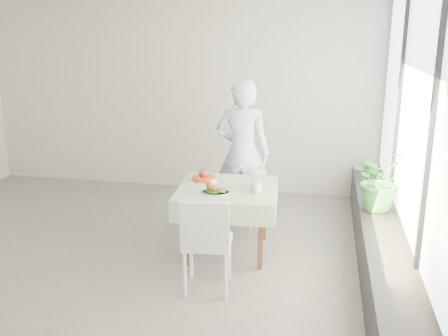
% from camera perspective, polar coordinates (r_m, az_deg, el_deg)
% --- Properties ---
extents(floor, '(6.00, 6.00, 0.00)m').
position_cam_1_polar(floor, '(5.70, -12.28, -9.42)').
color(floor, '#64615F').
rests_on(floor, ground).
extents(wall_back, '(6.00, 0.02, 2.80)m').
position_cam_1_polar(wall_back, '(7.59, -5.26, 8.08)').
color(wall_back, beige).
rests_on(wall_back, ground).
extents(wall_right, '(0.02, 5.00, 2.80)m').
position_cam_1_polar(wall_right, '(4.87, 21.00, 3.01)').
color(wall_right, beige).
rests_on(wall_right, ground).
extents(window_pane, '(0.01, 4.80, 2.18)m').
position_cam_1_polar(window_pane, '(4.82, 20.93, 5.93)').
color(window_pane, '#D1E0F9').
rests_on(window_pane, ground).
extents(window_ledge, '(0.40, 4.80, 0.50)m').
position_cam_1_polar(window_ledge, '(5.19, 17.57, -9.35)').
color(window_ledge, black).
rests_on(window_ledge, ground).
extents(cafe_table, '(1.12, 1.12, 0.74)m').
position_cam_1_polar(cafe_table, '(5.43, 0.41, -5.05)').
color(cafe_table, brown).
rests_on(cafe_table, ground).
extents(chair_far, '(0.46, 0.46, 0.79)m').
position_cam_1_polar(chair_far, '(6.18, 2.28, -4.63)').
color(chair_far, white).
rests_on(chair_far, ground).
extents(chair_near, '(0.48, 0.48, 0.92)m').
position_cam_1_polar(chair_near, '(4.74, -1.91, -10.56)').
color(chair_near, white).
rests_on(chair_near, ground).
extents(diner, '(0.67, 0.44, 1.83)m').
position_cam_1_polar(diner, '(6.10, 2.14, 1.70)').
color(diner, '#91ADE8').
rests_on(diner, ground).
extents(main_dish, '(0.29, 0.29, 0.15)m').
position_cam_1_polar(main_dish, '(5.14, -1.12, -2.37)').
color(main_dish, white).
rests_on(main_dish, cafe_table).
extents(juice_cup_orange, '(0.10, 0.10, 0.27)m').
position_cam_1_polar(juice_cup_orange, '(5.33, 3.63, -1.57)').
color(juice_cup_orange, white).
rests_on(juice_cup_orange, cafe_table).
extents(juice_cup_lemonade, '(0.11, 0.11, 0.30)m').
position_cam_1_polar(juice_cup_lemonade, '(5.18, 3.77, -2.03)').
color(juice_cup_lemonade, white).
rests_on(juice_cup_lemonade, cafe_table).
extents(second_dish, '(0.26, 0.26, 0.12)m').
position_cam_1_polar(second_dish, '(5.60, -2.32, -1.03)').
color(second_dish, red).
rests_on(second_dish, cafe_table).
extents(potted_plant, '(0.80, 0.80, 0.67)m').
position_cam_1_polar(potted_plant, '(5.56, 17.36, -1.22)').
color(potted_plant, '#287025').
rests_on(potted_plant, window_ledge).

